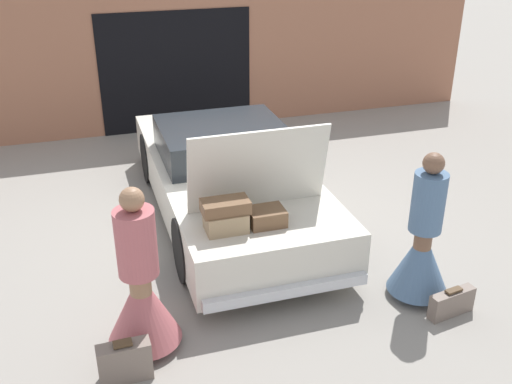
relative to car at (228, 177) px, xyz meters
name	(u,v)px	position (x,y,z in m)	size (l,w,h in m)	color
ground_plane	(229,214)	(0.00, -0.01, -0.56)	(40.00, 40.00, 0.00)	gray
garage_wall_back	(175,55)	(0.00, 3.73, 0.83)	(12.00, 0.14, 2.80)	#9E664C
car	(228,177)	(0.00, 0.00, 0.00)	(1.93, 4.72, 1.73)	silver
person_left	(141,294)	(-1.48, -2.42, 0.04)	(0.71, 0.71, 1.70)	#997051
person_right	(422,248)	(1.48, -2.47, 0.04)	(0.65, 0.65, 1.69)	brown
suitcase_beside_left_person	(125,362)	(-1.71, -2.84, -0.36)	(0.48, 0.18, 0.42)	#75665B
suitcase_beside_right_person	(452,303)	(1.64, -2.89, -0.42)	(0.54, 0.21, 0.31)	#75665B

